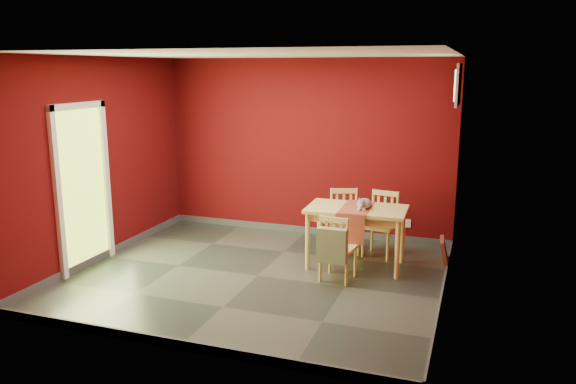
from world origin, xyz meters
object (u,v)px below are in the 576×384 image
(dining_table, at_px, (357,215))
(chair_far_left, at_px, (344,220))
(chair_near, at_px, (337,247))
(cat, at_px, (364,202))
(picture_frame, at_px, (444,254))
(chair_far_right, at_px, (381,223))
(tote_bag, at_px, (332,246))

(dining_table, distance_m, chair_far_left, 0.67)
(chair_near, bearing_deg, chair_far_left, 99.10)
(cat, xyz_separation_m, picture_frame, (1.01, 0.31, -0.68))
(chair_far_left, distance_m, chair_far_right, 0.52)
(tote_bag, relative_size, picture_frame, 1.20)
(chair_far_right, distance_m, tote_bag, 1.40)
(chair_far_left, height_order, chair_far_right, chair_far_right)
(chair_far_left, bearing_deg, picture_frame, -11.03)
(chair_far_left, bearing_deg, chair_near, -80.90)
(tote_bag, height_order, picture_frame, tote_bag)
(chair_near, bearing_deg, tote_bag, -93.73)
(chair_far_right, xyz_separation_m, chair_near, (-0.34, -1.15, -0.03))
(picture_frame, bearing_deg, chair_far_left, 168.97)
(dining_table, distance_m, chair_far_right, 0.66)
(chair_far_left, relative_size, tote_bag, 1.81)
(chair_far_left, height_order, tote_bag, chair_far_left)
(tote_bag, bearing_deg, dining_table, 81.28)
(chair_far_left, relative_size, picture_frame, 2.17)
(chair_far_right, bearing_deg, dining_table, -111.91)
(chair_near, bearing_deg, cat, 69.85)
(chair_far_right, height_order, picture_frame, chair_far_right)
(dining_table, height_order, chair_far_left, chair_far_left)
(chair_far_right, relative_size, tote_bag, 1.82)
(tote_bag, height_order, cat, cat)
(dining_table, bearing_deg, chair_far_left, 117.34)
(chair_far_right, bearing_deg, chair_near, -106.34)
(tote_bag, xyz_separation_m, picture_frame, (1.23, 1.07, -0.31))
(chair_far_left, relative_size, chair_near, 1.06)
(dining_table, height_order, cat, cat)
(dining_table, relative_size, chair_far_left, 1.46)
(chair_near, height_order, picture_frame, chair_near)
(cat, distance_m, picture_frame, 1.26)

